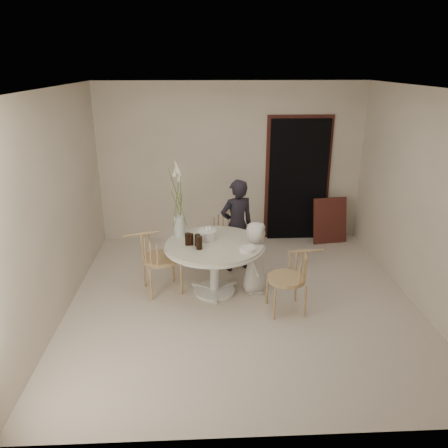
{
  "coord_description": "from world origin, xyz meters",
  "views": [
    {
      "loc": [
        -0.48,
        -5.06,
        2.97
      ],
      "look_at": [
        -0.22,
        0.3,
        0.98
      ],
      "focal_mm": 35.0,
      "sensor_mm": 36.0,
      "label": 1
    }
  ],
  "objects_px": {
    "flower_vase": "(179,210)",
    "chair_far": "(226,230)",
    "chair_right": "(296,272)",
    "birthday_cake": "(207,235)",
    "table": "(214,251)",
    "boy": "(255,257)",
    "girl": "(237,225)",
    "chair_left": "(152,253)"
  },
  "relations": [
    {
      "from": "chair_far",
      "to": "chair_left",
      "type": "xyz_separation_m",
      "value": [
        -1.04,
        -1.0,
        0.07
      ]
    },
    {
      "from": "boy",
      "to": "chair_right",
      "type": "bearing_deg",
      "value": -127.86
    },
    {
      "from": "flower_vase",
      "to": "table",
      "type": "bearing_deg",
      "value": -31.34
    },
    {
      "from": "boy",
      "to": "birthday_cake",
      "type": "height_order",
      "value": "boy"
    },
    {
      "from": "chair_left",
      "to": "boy",
      "type": "relative_size",
      "value": 0.89
    },
    {
      "from": "chair_far",
      "to": "boy",
      "type": "distance_m",
      "value": 1.08
    },
    {
      "from": "boy",
      "to": "birthday_cake",
      "type": "xyz_separation_m",
      "value": [
        -0.65,
        0.13,
        0.29
      ]
    },
    {
      "from": "chair_right",
      "to": "chair_left",
      "type": "bearing_deg",
      "value": -112.11
    },
    {
      "from": "chair_far",
      "to": "boy",
      "type": "height_order",
      "value": "boy"
    },
    {
      "from": "chair_far",
      "to": "flower_vase",
      "type": "xyz_separation_m",
      "value": [
        -0.68,
        -0.75,
        0.6
      ]
    },
    {
      "from": "girl",
      "to": "birthday_cake",
      "type": "distance_m",
      "value": 0.73
    },
    {
      "from": "chair_left",
      "to": "girl",
      "type": "distance_m",
      "value": 1.37
    },
    {
      "from": "chair_right",
      "to": "chair_left",
      "type": "relative_size",
      "value": 0.92
    },
    {
      "from": "table",
      "to": "birthday_cake",
      "type": "height_order",
      "value": "birthday_cake"
    },
    {
      "from": "girl",
      "to": "flower_vase",
      "type": "bearing_deg",
      "value": 8.14
    },
    {
      "from": "table",
      "to": "flower_vase",
      "type": "height_order",
      "value": "flower_vase"
    },
    {
      "from": "chair_far",
      "to": "chair_left",
      "type": "distance_m",
      "value": 1.45
    },
    {
      "from": "table",
      "to": "boy",
      "type": "bearing_deg",
      "value": 1.66
    },
    {
      "from": "chair_right",
      "to": "boy",
      "type": "xyz_separation_m",
      "value": [
        -0.44,
        0.52,
        -0.03
      ]
    },
    {
      "from": "girl",
      "to": "birthday_cake",
      "type": "bearing_deg",
      "value": 31.98
    },
    {
      "from": "table",
      "to": "birthday_cake",
      "type": "xyz_separation_m",
      "value": [
        -0.1,
        0.15,
        0.18
      ]
    },
    {
      "from": "chair_far",
      "to": "table",
      "type": "bearing_deg",
      "value": -80.12
    },
    {
      "from": "chair_far",
      "to": "chair_left",
      "type": "height_order",
      "value": "chair_left"
    },
    {
      "from": "chair_right",
      "to": "birthday_cake",
      "type": "relative_size",
      "value": 3.19
    },
    {
      "from": "chair_right",
      "to": "birthday_cake",
      "type": "xyz_separation_m",
      "value": [
        -1.1,
        0.65,
        0.26
      ]
    },
    {
      "from": "table",
      "to": "chair_far",
      "type": "distance_m",
      "value": 1.07
    },
    {
      "from": "chair_far",
      "to": "girl",
      "type": "bearing_deg",
      "value": -45.37
    },
    {
      "from": "boy",
      "to": "birthday_cake",
      "type": "relative_size",
      "value": 3.86
    },
    {
      "from": "table",
      "to": "chair_left",
      "type": "bearing_deg",
      "value": 177.36
    },
    {
      "from": "chair_far",
      "to": "chair_right",
      "type": "distance_m",
      "value": 1.73
    },
    {
      "from": "chair_left",
      "to": "flower_vase",
      "type": "bearing_deg",
      "value": -74.24
    },
    {
      "from": "girl",
      "to": "chair_far",
      "type": "bearing_deg",
      "value": -86.2
    },
    {
      "from": "flower_vase",
      "to": "chair_far",
      "type": "bearing_deg",
      "value": 47.83
    },
    {
      "from": "girl",
      "to": "flower_vase",
      "type": "relative_size",
      "value": 1.31
    },
    {
      "from": "birthday_cake",
      "to": "table",
      "type": "bearing_deg",
      "value": -55.72
    },
    {
      "from": "chair_far",
      "to": "chair_right",
      "type": "height_order",
      "value": "chair_right"
    },
    {
      "from": "birthday_cake",
      "to": "flower_vase",
      "type": "relative_size",
      "value": 0.24
    },
    {
      "from": "table",
      "to": "flower_vase",
      "type": "bearing_deg",
      "value": 148.66
    },
    {
      "from": "flower_vase",
      "to": "boy",
      "type": "bearing_deg",
      "value": -14.83
    },
    {
      "from": "girl",
      "to": "flower_vase",
      "type": "distance_m",
      "value": 1.01
    },
    {
      "from": "chair_far",
      "to": "chair_right",
      "type": "relative_size",
      "value": 0.95
    },
    {
      "from": "chair_right",
      "to": "flower_vase",
      "type": "distance_m",
      "value": 1.76
    }
  ]
}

